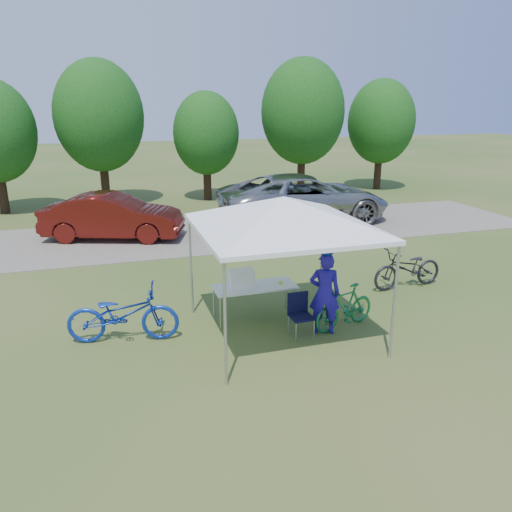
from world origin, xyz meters
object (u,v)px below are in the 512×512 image
Objects in this scene: minivan at (304,198)px; sedan at (113,217)px; folding_chair at (300,311)px; folding_table at (255,288)px; bike_dark at (408,268)px; bike_green at (345,307)px; cooler at (241,279)px; cyclist at (325,293)px; bike_blue at (123,314)px.

sedan is (-6.92, -0.43, -0.15)m from minivan.
folding_table is at bearing 119.44° from folding_chair.
bike_dark is at bearing 7.87° from folding_table.
folding_table is at bearing -139.84° from bike_green.
folding_chair is 0.13× the size of minivan.
minivan is (0.24, 7.22, 0.41)m from bike_dark.
folding_chair is (0.60, -1.01, -0.17)m from folding_table.
sedan reaches higher than folding_table.
sedan is at bearing 109.57° from folding_chair.
bike_green is 0.79× the size of bike_dark.
cooler is 7.71m from sedan.
cyclist is 0.37× the size of sedan.
bike_dark is at bearing 7.36° from cooler.
folding_table is 1.19m from folding_chair.
cyclist is at bearing -137.98° from sedan.
bike_dark is (6.76, 0.86, -0.05)m from bike_blue.
folding_chair is 8.96m from sedan.
cooler is 0.27× the size of bike_dark.
sedan is at bearing 107.49° from cooler.
cooler is at bearing 150.52° from minivan.
cooler is 2.45m from bike_blue.
cyclist reaches higher than bike_green.
folding_table is 1.05× the size of cyclist.
folding_table is 2.71m from bike_blue.
minivan is (7.00, 8.08, 0.36)m from bike_blue.
folding_chair is 3.37m from bike_blue.
bike_blue is at bearing -173.66° from folding_table.
bike_green is (0.49, 0.06, -0.37)m from cyclist.
folding_table is at bearing -86.46° from bike_dark.
minivan is (4.31, 7.78, 0.24)m from folding_table.
bike_blue reaches higher than cooler.
cyclist reaches higher than bike_dark.
bike_blue is at bearing 9.80° from cyclist.
cyclist reaches higher than sedan.
bike_dark is at bearing 179.21° from minivan.
cooler is 0.11× the size of sedan.
minivan is at bearing 65.71° from folding_chair.
folding_chair is at bearing -107.51° from bike_green.
cyclist is at bearing -38.18° from cooler.
folding_table is at bearing -72.80° from bike_blue.
folding_chair is 0.40× the size of bike_blue.
minivan is at bearing -88.50° from cyclist.
sedan reaches higher than bike_dark.
bike_dark reaches higher than folding_table.
bike_green reaches higher than folding_table.
bike_blue is at bearing -172.90° from cooler.
minivan is at bearing -68.05° from sedan.
bike_blue is 1.39× the size of bike_green.
bike_green reaches higher than folding_chair.
bike_green is 9.36m from sedan.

